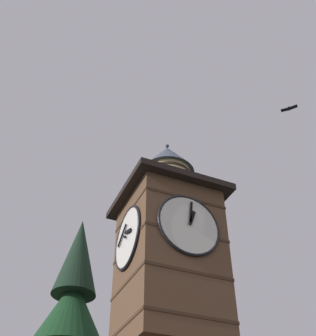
# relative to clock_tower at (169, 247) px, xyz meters

# --- Properties ---
(clock_tower) EXTENTS (3.74, 3.74, 8.60)m
(clock_tower) POSITION_rel_clock_tower_xyz_m (0.00, 0.00, 0.00)
(clock_tower) COLOR brown
(clock_tower) RESTS_ON building_main
(flying_bird_low) EXTENTS (0.54, 0.58, 0.12)m
(flying_bird_low) POSITION_rel_clock_tower_xyz_m (-3.68, 3.61, 5.19)
(flying_bird_low) COLOR black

